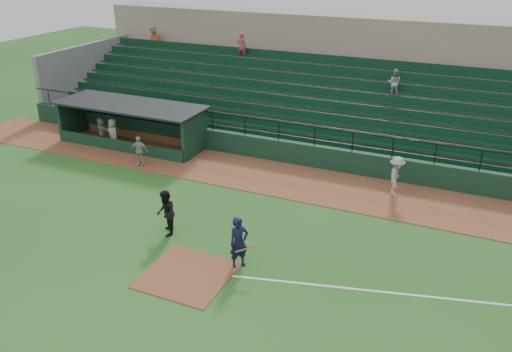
% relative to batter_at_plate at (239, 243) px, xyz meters
% --- Properties ---
extents(ground, '(90.00, 90.00, 0.00)m').
position_rel_batter_at_plate_xyz_m(ground, '(-1.45, -0.26, -1.00)').
color(ground, '#24571C').
rests_on(ground, ground).
extents(warning_track, '(40.00, 4.00, 0.03)m').
position_rel_batter_at_plate_xyz_m(warning_track, '(-1.45, 7.74, -0.98)').
color(warning_track, brown).
rests_on(warning_track, ground).
extents(home_plate_dirt, '(3.00, 3.00, 0.03)m').
position_rel_batter_at_plate_xyz_m(home_plate_dirt, '(-1.45, -1.26, -0.98)').
color(home_plate_dirt, brown).
rests_on(home_plate_dirt, ground).
extents(foul_line, '(17.49, 4.44, 0.01)m').
position_rel_batter_at_plate_xyz_m(foul_line, '(6.55, 0.94, -0.99)').
color(foul_line, white).
rests_on(foul_line, ground).
extents(stadium_structure, '(38.00, 13.08, 6.40)m').
position_rel_batter_at_plate_xyz_m(stadium_structure, '(-1.45, 16.20, 1.31)').
color(stadium_structure, '#10311E').
rests_on(stadium_structure, ground).
extents(dugout, '(8.90, 3.20, 2.42)m').
position_rel_batter_at_plate_xyz_m(dugout, '(-11.20, 9.30, 0.34)').
color(dugout, '#10311E').
rests_on(dugout, ground).
extents(batter_at_plate, '(1.21, 0.87, 1.99)m').
position_rel_batter_at_plate_xyz_m(batter_at_plate, '(0.00, 0.00, 0.00)').
color(batter_at_plate, black).
rests_on(batter_at_plate, ground).
extents(umpire, '(1.11, 1.18, 1.92)m').
position_rel_batter_at_plate_xyz_m(umpire, '(-3.67, 0.86, -0.04)').
color(umpire, black).
rests_on(umpire, ground).
extents(runner, '(0.81, 1.28, 1.90)m').
position_rel_batter_at_plate_xyz_m(runner, '(4.11, 8.21, -0.02)').
color(runner, '#9D9792').
rests_on(runner, warning_track).
extents(dugout_player_a, '(1.02, 0.63, 1.62)m').
position_rel_batter_at_plate_xyz_m(dugout_player_a, '(-8.86, 6.28, -0.15)').
color(dugout_player_a, '#AAA59F').
rests_on(dugout_player_a, warning_track).
extents(dugout_player_b, '(1.01, 0.88, 1.74)m').
position_rel_batter_at_plate_xyz_m(dugout_player_b, '(-11.77, 7.86, -0.10)').
color(dugout_player_b, gray).
rests_on(dugout_player_b, warning_track).
extents(dugout_player_c, '(1.53, 0.88, 1.57)m').
position_rel_batter_at_plate_xyz_m(dugout_player_c, '(-12.85, 8.17, -0.18)').
color(dugout_player_c, '#99948F').
rests_on(dugout_player_c, warning_track).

